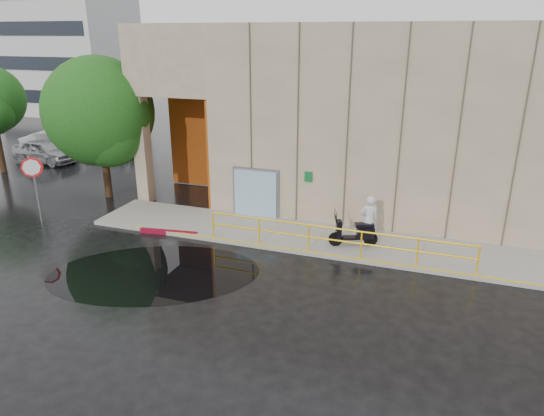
{
  "coord_description": "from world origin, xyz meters",
  "views": [
    {
      "loc": [
        7.35,
        -12.46,
        7.61
      ],
      "look_at": [
        1.96,
        3.0,
        1.69
      ],
      "focal_mm": 32.0,
      "sensor_mm": 36.0,
      "label": 1
    }
  ],
  "objects_px": {
    "car_a": "(44,151)",
    "car_c": "(115,141)",
    "scooter": "(354,225)",
    "car_b": "(58,143)",
    "tree_near": "(102,116)",
    "person": "(369,220)",
    "stop_sign": "(34,176)",
    "red_curb": "(169,232)"
  },
  "relations": [
    {
      "from": "car_b",
      "to": "tree_near",
      "type": "distance_m",
      "value": 11.41
    },
    {
      "from": "person",
      "to": "tree_near",
      "type": "relative_size",
      "value": 0.28
    },
    {
      "from": "scooter",
      "to": "stop_sign",
      "type": "xyz_separation_m",
      "value": [
        -12.99,
        -1.75,
        1.12
      ]
    },
    {
      "from": "stop_sign",
      "to": "car_b",
      "type": "xyz_separation_m",
      "value": [
        -8.27,
        10.36,
        -1.3
      ]
    },
    {
      "from": "scooter",
      "to": "stop_sign",
      "type": "height_order",
      "value": "stop_sign"
    },
    {
      "from": "stop_sign",
      "to": "red_curb",
      "type": "xyz_separation_m",
      "value": [
        5.75,
        0.71,
        -1.99
      ]
    },
    {
      "from": "scooter",
      "to": "car_a",
      "type": "xyz_separation_m",
      "value": [
        -20.42,
        6.5,
        -0.24
      ]
    },
    {
      "from": "person",
      "to": "tree_near",
      "type": "height_order",
      "value": "tree_near"
    },
    {
      "from": "car_a",
      "to": "car_c",
      "type": "relative_size",
      "value": 0.86
    },
    {
      "from": "car_a",
      "to": "car_c",
      "type": "height_order",
      "value": "car_a"
    },
    {
      "from": "scooter",
      "to": "car_b",
      "type": "height_order",
      "value": "scooter"
    },
    {
      "from": "car_b",
      "to": "red_curb",
      "type": "bearing_deg",
      "value": -132.64
    },
    {
      "from": "scooter",
      "to": "tree_near",
      "type": "height_order",
      "value": "tree_near"
    },
    {
      "from": "car_a",
      "to": "car_b",
      "type": "relative_size",
      "value": 0.9
    },
    {
      "from": "car_b",
      "to": "car_c",
      "type": "xyz_separation_m",
      "value": [
        3.16,
        1.77,
        -0.06
      ]
    },
    {
      "from": "person",
      "to": "tree_near",
      "type": "xyz_separation_m",
      "value": [
        -12.86,
        1.86,
        2.87
      ]
    },
    {
      "from": "person",
      "to": "red_curb",
      "type": "relative_size",
      "value": 0.79
    },
    {
      "from": "car_c",
      "to": "car_a",
      "type": "bearing_deg",
      "value": 161.26
    },
    {
      "from": "scooter",
      "to": "car_b",
      "type": "relative_size",
      "value": 0.4
    },
    {
      "from": "scooter",
      "to": "car_c",
      "type": "xyz_separation_m",
      "value": [
        -18.1,
        10.38,
        -0.24
      ]
    },
    {
      "from": "car_b",
      "to": "car_c",
      "type": "relative_size",
      "value": 0.96
    },
    {
      "from": "stop_sign",
      "to": "tree_near",
      "type": "bearing_deg",
      "value": 60.41
    },
    {
      "from": "person",
      "to": "stop_sign",
      "type": "distance_m",
      "value": 13.65
    },
    {
      "from": "scooter",
      "to": "person",
      "type": "bearing_deg",
      "value": 14.83
    },
    {
      "from": "person",
      "to": "car_b",
      "type": "distance_m",
      "value": 23.26
    },
    {
      "from": "car_b",
      "to": "car_c",
      "type": "distance_m",
      "value": 3.62
    },
    {
      "from": "stop_sign",
      "to": "car_a",
      "type": "relative_size",
      "value": 0.68
    },
    {
      "from": "tree_near",
      "to": "car_a",
      "type": "bearing_deg",
      "value": 151.71
    },
    {
      "from": "person",
      "to": "red_curb",
      "type": "height_order",
      "value": "person"
    },
    {
      "from": "stop_sign",
      "to": "car_c",
      "type": "bearing_deg",
      "value": 91.89
    },
    {
      "from": "stop_sign",
      "to": "tree_near",
      "type": "distance_m",
      "value": 4.4
    },
    {
      "from": "red_curb",
      "to": "person",
      "type": "bearing_deg",
      "value": 10.06
    },
    {
      "from": "car_a",
      "to": "car_c",
      "type": "xyz_separation_m",
      "value": [
        2.32,
        3.88,
        -0.01
      ]
    },
    {
      "from": "person",
      "to": "stop_sign",
      "type": "relative_size",
      "value": 0.66
    },
    {
      "from": "car_b",
      "to": "tree_near",
      "type": "xyz_separation_m",
      "value": [
        8.87,
        -6.43,
        3.2
      ]
    },
    {
      "from": "scooter",
      "to": "stop_sign",
      "type": "distance_m",
      "value": 13.15
    },
    {
      "from": "stop_sign",
      "to": "car_a",
      "type": "bearing_deg",
      "value": 111.04
    },
    {
      "from": "car_a",
      "to": "tree_near",
      "type": "distance_m",
      "value": 9.68
    },
    {
      "from": "stop_sign",
      "to": "car_b",
      "type": "distance_m",
      "value": 13.32
    },
    {
      "from": "person",
      "to": "tree_near",
      "type": "distance_m",
      "value": 13.31
    },
    {
      "from": "car_c",
      "to": "tree_near",
      "type": "height_order",
      "value": "tree_near"
    },
    {
      "from": "car_b",
      "to": "tree_near",
      "type": "height_order",
      "value": "tree_near"
    }
  ]
}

